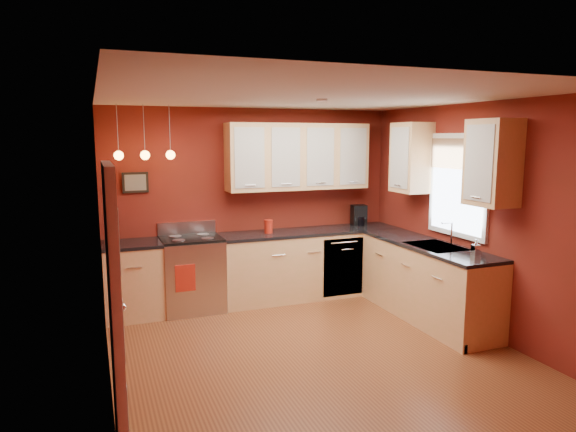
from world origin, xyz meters
name	(u,v)px	position (x,y,z in m)	size (l,w,h in m)	color
floor	(314,352)	(0.00, 0.00, 0.00)	(4.20, 4.20, 0.00)	brown
ceiling	(316,96)	(0.00, 0.00, 2.60)	(4.00, 4.20, 0.02)	beige
wall_back	(253,204)	(0.00, 2.10, 1.30)	(4.00, 0.02, 2.60)	maroon
wall_front	(453,285)	(0.00, -2.10, 1.30)	(4.00, 0.02, 2.60)	maroon
wall_left	(103,244)	(-2.00, 0.00, 1.30)	(0.02, 4.20, 2.60)	maroon
wall_right	(476,218)	(2.00, 0.00, 1.30)	(0.02, 4.20, 2.60)	maroon
base_cabinets_back_left	(133,281)	(-1.65, 1.80, 0.45)	(0.70, 0.60, 0.90)	#E9B07D
base_cabinets_back_right	(310,264)	(0.73, 1.80, 0.45)	(2.54, 0.60, 0.90)	#E9B07D
base_cabinets_right	(427,283)	(1.70, 0.45, 0.45)	(0.60, 2.10, 0.90)	#E9B07D
counter_back_left	(131,244)	(-1.65, 1.80, 0.92)	(0.70, 0.62, 0.04)	black
counter_back_right	(310,231)	(0.73, 1.80, 0.92)	(2.54, 0.62, 0.04)	black
counter_right	(428,245)	(1.70, 0.45, 0.92)	(0.62, 2.10, 0.04)	black
gas_range	(192,273)	(-0.92, 1.80, 0.48)	(0.76, 0.64, 1.11)	#BCBBC0
dishwasher_front	(343,267)	(1.10, 1.51, 0.45)	(0.60, 0.02, 0.80)	#BCBBC0
sink	(436,248)	(1.70, 0.30, 0.92)	(0.50, 0.70, 0.33)	#939398
window	(458,182)	(1.97, 0.30, 1.69)	(0.06, 1.02, 1.22)	white
door_left_wall	(116,320)	(-1.97, -1.20, 1.03)	(0.12, 0.82, 2.05)	white
upper_cabinets_back	(298,157)	(0.60, 1.93, 1.95)	(2.00, 0.35, 0.90)	#E9B07D
upper_cabinets_right	(447,160)	(1.82, 0.32, 1.95)	(0.35, 1.95, 0.90)	#E9B07D
wall_picture	(135,182)	(-1.55, 2.08, 1.65)	(0.32, 0.03, 0.26)	black
pendant_lights	(145,154)	(-1.45, 1.75, 2.01)	(0.71, 0.11, 0.66)	#939398
red_canister	(268,226)	(0.12, 1.80, 1.03)	(0.12, 0.12, 0.18)	#AF2112
red_vase	(114,237)	(-1.84, 1.82, 1.02)	(0.10, 0.10, 0.16)	#AF2112
flowers	(114,224)	(-1.84, 1.82, 1.18)	(0.12, 0.12, 0.21)	#AF2112
coffee_maker	(359,216)	(1.56, 1.92, 1.08)	(0.23, 0.22, 0.29)	black
soap_pump	(476,247)	(1.80, -0.25, 1.03)	(0.08, 0.08, 0.17)	white
dish_towel	(185,278)	(-1.06, 1.47, 0.52)	(0.24, 0.02, 0.33)	#AF2112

